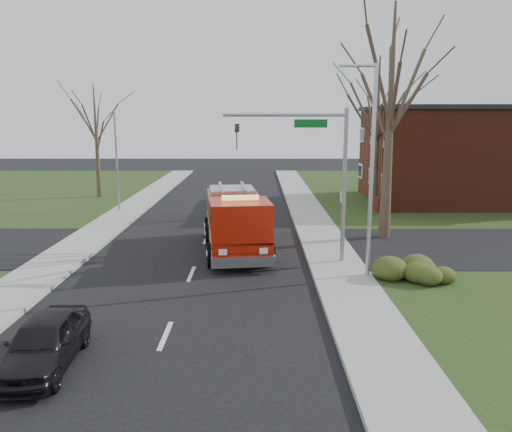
{
  "coord_description": "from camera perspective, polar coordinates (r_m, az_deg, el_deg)",
  "views": [
    {
      "loc": [
        2.74,
        -19.87,
        6.39
      ],
      "look_at": [
        2.69,
        2.36,
        2.0
      ],
      "focal_mm": 35.0,
      "sensor_mm": 36.0,
      "label": 1
    }
  ],
  "objects": [
    {
      "name": "sidewalk_right",
      "position": [
        21.14,
        9.61,
        -6.37
      ],
      "size": [
        2.4,
        80.0,
        0.15
      ],
      "primitive_type": "cube",
      "color": "gray",
      "rests_on": "ground"
    },
    {
      "name": "bare_tree_near",
      "position": [
        26.76,
        15.16,
        12.98
      ],
      "size": [
        6.0,
        6.0,
        12.0
      ],
      "color": "#3F2F25",
      "rests_on": "ground"
    },
    {
      "name": "bare_tree_far",
      "position": [
        35.84,
        13.72,
        11.01
      ],
      "size": [
        5.25,
        5.25,
        10.5
      ],
      "color": "#3F2F25",
      "rests_on": "ground"
    },
    {
      "name": "ground",
      "position": [
        21.05,
        -7.4,
        -6.59
      ],
      "size": [
        120.0,
        120.0,
        0.0
      ],
      "primitive_type": "plane",
      "color": "black",
      "rests_on": "ground"
    },
    {
      "name": "parked_car_maroon",
      "position": [
        14.43,
        -23.08,
        -13.11
      ],
      "size": [
        1.75,
        4.01,
        1.34
      ],
      "primitive_type": "imported",
      "rotation": [
        0.0,
        0.0,
        0.04
      ],
      "color": "black",
      "rests_on": "ground"
    },
    {
      "name": "health_center_sign",
      "position": [
        33.74,
        13.43,
        1.46
      ],
      "size": [
        0.12,
        2.0,
        1.4
      ],
      "color": "#4B1311",
      "rests_on": "ground"
    },
    {
      "name": "hedge_corner",
      "position": [
        20.72,
        17.81,
        -5.67
      ],
      "size": [
        2.8,
        2.0,
        0.9
      ],
      "primitive_type": "ellipsoid",
      "color": "#324017",
      "rests_on": "lawn_right"
    },
    {
      "name": "brick_building",
      "position": [
        41.31,
        23.47,
        6.46
      ],
      "size": [
        15.4,
        10.4,
        7.25
      ],
      "color": "maroon",
      "rests_on": "ground"
    },
    {
      "name": "traffic_signal_mast",
      "position": [
        21.58,
        6.75,
        6.62
      ],
      "size": [
        5.29,
        0.18,
        6.8
      ],
      "color": "gray",
      "rests_on": "ground"
    },
    {
      "name": "bare_tree_left",
      "position": [
        41.87,
        -17.84,
        9.51
      ],
      "size": [
        4.5,
        4.5,
        9.0
      ],
      "color": "#3F2F25",
      "rests_on": "ground"
    },
    {
      "name": "fire_engine",
      "position": [
        24.1,
        -2.31,
        -0.78
      ],
      "size": [
        3.7,
        7.97,
        3.1
      ],
      "rotation": [
        0.0,
        0.0,
        0.12
      ],
      "color": "#AA1607",
      "rests_on": "ground"
    },
    {
      "name": "utility_pole_far",
      "position": [
        35.31,
        -15.63,
        6.06
      ],
      "size": [
        0.14,
        0.14,
        7.0
      ],
      "primitive_type": "cylinder",
      "color": "gray",
      "rests_on": "ground"
    },
    {
      "name": "sidewalk_left",
      "position": [
        22.69,
        -23.21,
        -5.92
      ],
      "size": [
        2.4,
        80.0,
        0.15
      ],
      "primitive_type": "cube",
      "color": "gray",
      "rests_on": "ground"
    },
    {
      "name": "streetlight_pole",
      "position": [
        19.95,
        12.94,
        5.6
      ],
      "size": [
        1.48,
        0.16,
        8.4
      ],
      "color": "#B7BABF",
      "rests_on": "ground"
    }
  ]
}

